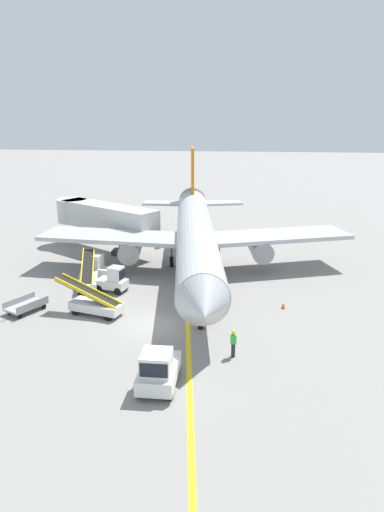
% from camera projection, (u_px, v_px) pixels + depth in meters
% --- Properties ---
extents(ground_plane, '(300.00, 300.00, 0.00)m').
position_uv_depth(ground_plane, '(152.00, 326.00, 32.45)').
color(ground_plane, gray).
extents(taxi_line_yellow, '(10.85, 79.34, 0.01)m').
position_uv_depth(taxi_line_yellow, '(187.00, 299.00, 37.02)').
color(taxi_line_yellow, yellow).
rests_on(taxi_line_yellow, ground).
extents(airliner, '(28.36, 35.31, 10.10)m').
position_uv_depth(airliner, '(196.00, 235.00, 42.59)').
color(airliner, '#B2B5BA').
rests_on(airliner, ground).
extents(jet_bridge, '(12.21, 8.90, 4.85)m').
position_uv_depth(jet_bridge, '(99.00, 216.00, 49.59)').
color(jet_bridge, beige).
rests_on(jet_bridge, ground).
extents(pushback_tug, '(1.92, 3.61, 2.20)m').
position_uv_depth(pushback_tug, '(158.00, 370.00, 24.99)').
color(pushback_tug, silver).
rests_on(pushback_tug, ground).
extents(baggage_tug_near_wing, '(2.65, 1.87, 2.10)m').
position_uv_depth(baggage_tug_near_wing, '(99.00, 268.00, 41.49)').
color(baggage_tug_near_wing, silver).
rests_on(baggage_tug_near_wing, ground).
extents(baggage_tug_by_cargo_door, '(2.65, 1.88, 2.10)m').
position_uv_depth(baggage_tug_by_cargo_door, '(114.00, 281.00, 38.41)').
color(baggage_tug_by_cargo_door, silver).
rests_on(baggage_tug_by_cargo_door, ground).
extents(belt_loader_forward_hold, '(5.16, 2.52, 2.59)m').
position_uv_depth(belt_loader_forward_hold, '(95.00, 304.00, 34.13)').
color(belt_loader_forward_hold, silver).
rests_on(belt_loader_forward_hold, ground).
extents(belt_loader_aft_hold, '(2.46, 5.16, 2.59)m').
position_uv_depth(belt_loader_aft_hold, '(88.00, 278.00, 39.38)').
color(belt_loader_aft_hold, silver).
rests_on(belt_loader_aft_hold, ground).
extents(baggage_cart_loaded, '(2.65, 3.72, 0.94)m').
position_uv_depth(baggage_cart_loaded, '(26.00, 306.00, 34.62)').
color(baggage_cart_loaded, '#A5A5A8').
rests_on(baggage_cart_loaded, ground).
extents(ground_crew_marshaller, '(0.36, 0.24, 1.70)m').
position_uv_depth(ground_crew_marshaller, '(233.00, 343.00, 28.12)').
color(ground_crew_marshaller, '#26262D').
rests_on(ground_crew_marshaller, ground).
extents(safety_cone_nose_left, '(0.36, 0.36, 0.44)m').
position_uv_depth(safety_cone_nose_left, '(180.00, 263.00, 45.36)').
color(safety_cone_nose_left, orange).
rests_on(safety_cone_nose_left, ground).
extents(safety_cone_nose_right, '(0.36, 0.36, 0.44)m').
position_uv_depth(safety_cone_nose_right, '(283.00, 306.00, 35.25)').
color(safety_cone_nose_right, orange).
rests_on(safety_cone_nose_right, ground).
extents(safety_cone_wingtip_left, '(0.36, 0.36, 0.44)m').
position_uv_depth(safety_cone_wingtip_left, '(186.00, 286.00, 39.15)').
color(safety_cone_wingtip_left, orange).
rests_on(safety_cone_wingtip_left, ground).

